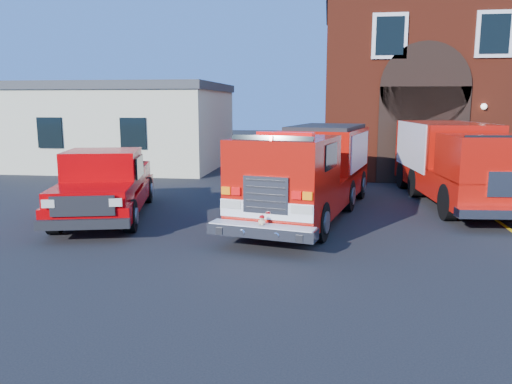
# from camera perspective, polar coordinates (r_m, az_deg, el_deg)

# --- Properties ---
(ground) EXTENTS (100.00, 100.00, 0.00)m
(ground) POSITION_cam_1_polar(r_m,az_deg,el_deg) (12.98, 0.75, -4.74)
(ground) COLOR black
(ground) RESTS_ON ground
(parking_stripe_mid) EXTENTS (0.12, 3.00, 0.01)m
(parking_stripe_mid) POSITION_cam_1_polar(r_m,az_deg,el_deg) (17.48, 24.22, -1.75)
(parking_stripe_mid) COLOR yellow
(parking_stripe_mid) RESTS_ON ground
(parking_stripe_far) EXTENTS (0.12, 3.00, 0.01)m
(parking_stripe_far) POSITION_cam_1_polar(r_m,az_deg,el_deg) (20.33, 21.92, -0.04)
(parking_stripe_far) COLOR yellow
(parking_stripe_far) RESTS_ON ground
(fire_station) EXTENTS (15.20, 10.20, 8.45)m
(fire_station) POSITION_cam_1_polar(r_m,az_deg,el_deg) (27.46, 24.19, 11.17)
(fire_station) COLOR maroon
(fire_station) RESTS_ON ground
(side_building) EXTENTS (10.20, 8.20, 4.35)m
(side_building) POSITION_cam_1_polar(r_m,az_deg,el_deg) (27.58, -14.64, 7.45)
(side_building) COLOR beige
(side_building) RESTS_ON ground
(fire_engine) EXTENTS (4.16, 8.84, 2.63)m
(fire_engine) POSITION_cam_1_polar(r_m,az_deg,el_deg) (15.01, 6.27, 2.53)
(fire_engine) COLOR black
(fire_engine) RESTS_ON ground
(pickup_truck) EXTENTS (3.60, 6.45, 2.00)m
(pickup_truck) POSITION_cam_1_polar(r_m,az_deg,el_deg) (15.38, -16.77, 0.77)
(pickup_truck) COLOR black
(pickup_truck) RESTS_ON ground
(secondary_truck) EXTENTS (3.16, 8.32, 2.64)m
(secondary_truck) POSITION_cam_1_polar(r_m,az_deg,el_deg) (18.12, 21.89, 3.40)
(secondary_truck) COLOR black
(secondary_truck) RESTS_ON ground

